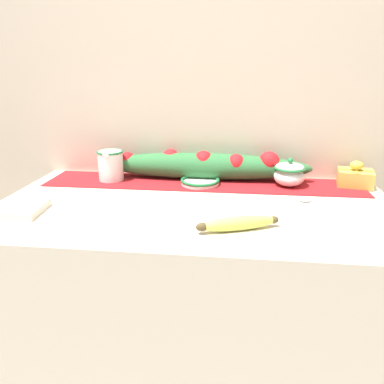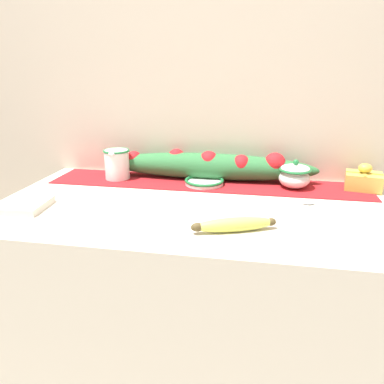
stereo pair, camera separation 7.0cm
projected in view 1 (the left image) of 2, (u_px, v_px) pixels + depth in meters
countertop at (195, 328)px, 1.31m from camera, size 1.25×0.67×0.92m
back_wall at (206, 104)px, 1.42m from camera, size 2.05×0.04×2.40m
table_runner at (202, 183)px, 1.38m from camera, size 1.15×0.21×0.00m
cream_pitcher at (111, 164)px, 1.40m from camera, size 0.10×0.12×0.11m
sugar_bowl at (289, 174)px, 1.33m from camera, size 0.11×0.11×0.10m
small_dish at (200, 181)px, 1.36m from camera, size 0.14×0.14×0.02m
banana at (238, 223)px, 0.98m from camera, size 0.22×0.11×0.04m
spoon at (300, 200)px, 1.19m from camera, size 0.20×0.05×0.01m
napkin_stack at (19, 209)px, 1.10m from camera, size 0.15×0.15×0.02m
gift_box at (355, 177)px, 1.34m from camera, size 0.14×0.12×0.09m
poinsettia_garland at (205, 165)px, 1.41m from camera, size 0.80×0.11×0.11m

